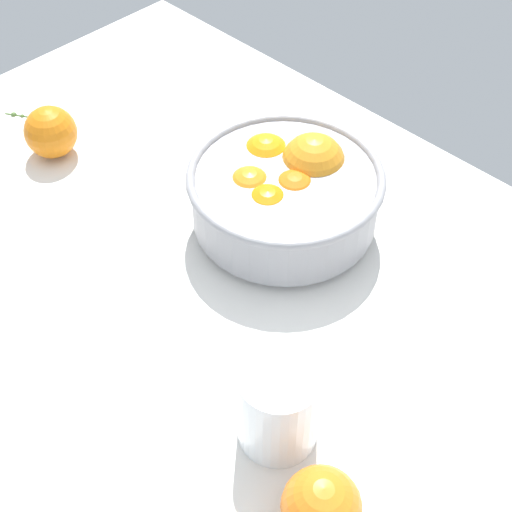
% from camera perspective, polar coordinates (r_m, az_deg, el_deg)
% --- Properties ---
extents(ground_plane, '(1.24, 0.83, 0.03)m').
position_cam_1_polar(ground_plane, '(0.92, -1.89, -3.47)').
color(ground_plane, white).
extents(fruit_bowl, '(0.25, 0.25, 0.11)m').
position_cam_1_polar(fruit_bowl, '(0.96, 2.20, 4.88)').
color(fruit_bowl, '#99999E').
rests_on(fruit_bowl, ground_plane).
extents(second_glass, '(0.08, 0.08, 0.11)m').
position_cam_1_polar(second_glass, '(0.76, 1.74, -11.79)').
color(second_glass, white).
rests_on(second_glass, ground_plane).
extents(loose_orange_0, '(0.08, 0.08, 0.08)m').
position_cam_1_polar(loose_orange_0, '(0.72, 5.10, -18.85)').
color(loose_orange_0, orange).
rests_on(loose_orange_0, ground_plane).
extents(loose_orange_1, '(0.08, 0.08, 0.08)m').
position_cam_1_polar(loose_orange_1, '(1.12, -15.69, 9.27)').
color(loose_orange_1, orange).
rests_on(loose_orange_1, ground_plane).
extents(herb_sprig_0, '(0.08, 0.05, 0.01)m').
position_cam_1_polar(herb_sprig_0, '(1.22, -17.07, 10.35)').
color(herb_sprig_0, '#4C6C34').
rests_on(herb_sprig_0, ground_plane).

